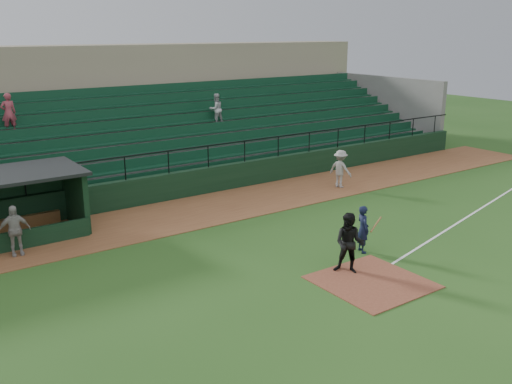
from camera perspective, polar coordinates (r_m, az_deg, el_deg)
ground at (r=18.14m, az=9.21°, el=-7.83°), size 90.00×90.00×0.00m
warning_track at (r=24.10m, az=-4.11°, el=-1.56°), size 40.00×4.00×0.03m
home_plate_dirt at (r=17.51m, az=11.51°, el=-8.81°), size 3.00×3.00×0.03m
foul_line at (r=24.72m, az=20.69°, el=-2.16°), size 17.49×4.44×0.01m
stadium_structure at (r=30.96m, az=-12.38°, el=6.39°), size 38.00×13.08×6.40m
batter_at_plate at (r=19.45m, az=10.67°, el=-3.66°), size 1.07×0.71×1.63m
umpire at (r=17.69m, az=9.34°, el=-5.11°), size 1.14×1.18×1.92m
runner at (r=27.16m, az=8.45°, el=2.31°), size 0.93×1.29×1.79m
dugout_player_a at (r=20.38m, az=-23.03°, el=-3.57°), size 1.04×0.50×1.72m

